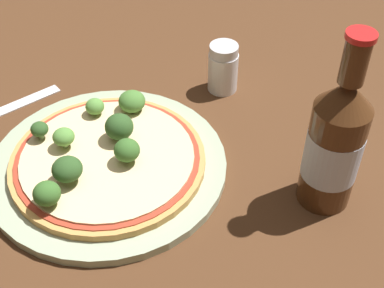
# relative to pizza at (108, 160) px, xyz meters

# --- Properties ---
(ground_plane) EXTENTS (3.00, 3.00, 0.00)m
(ground_plane) POSITION_rel_pizza_xyz_m (0.01, 0.01, -0.02)
(ground_plane) COLOR #4C2D19
(plate) EXTENTS (0.30, 0.30, 0.01)m
(plate) POSITION_rel_pizza_xyz_m (-0.00, 0.00, -0.01)
(plate) COLOR #A3B293
(plate) RESTS_ON ground_plane
(pizza) EXTENTS (0.24, 0.24, 0.01)m
(pizza) POSITION_rel_pizza_xyz_m (0.00, 0.00, 0.00)
(pizza) COLOR tan
(pizza) RESTS_ON plate
(broccoli_floret_0) EXTENTS (0.03, 0.03, 0.03)m
(broccoli_floret_0) POSITION_rel_pizza_xyz_m (-0.00, -0.10, 0.02)
(broccoli_floret_0) COLOR #89A866
(broccoli_floret_0) RESTS_ON pizza
(broccoli_floret_1) EXTENTS (0.04, 0.04, 0.03)m
(broccoli_floret_1) POSITION_rel_pizza_xyz_m (-0.01, -0.06, 0.03)
(broccoli_floret_1) COLOR #89A866
(broccoli_floret_1) RESTS_ON pizza
(broccoli_floret_2) EXTENTS (0.04, 0.04, 0.04)m
(broccoli_floret_2) POSITION_rel_pizza_xyz_m (-0.01, 0.03, 0.03)
(broccoli_floret_2) COLOR #89A866
(broccoli_floret_2) RESTS_ON pizza
(broccoli_floret_3) EXTENTS (0.03, 0.03, 0.03)m
(broccoli_floret_3) POSITION_rel_pizza_xyz_m (0.03, 0.01, 0.02)
(broccoli_floret_3) COLOR #89A866
(broccoli_floret_3) RESTS_ON pizza
(broccoli_floret_4) EXTENTS (0.02, 0.02, 0.02)m
(broccoli_floret_4) POSITION_rel_pizza_xyz_m (-0.07, 0.05, 0.02)
(broccoli_floret_4) COLOR #89A866
(broccoli_floret_4) RESTS_ON pizza
(broccoli_floret_5) EXTENTS (0.04, 0.04, 0.03)m
(broccoli_floret_5) POSITION_rel_pizza_xyz_m (-0.03, 0.09, 0.02)
(broccoli_floret_5) COLOR #89A866
(broccoli_floret_5) RESTS_ON pizza
(broccoli_floret_6) EXTENTS (0.02, 0.02, 0.02)m
(broccoli_floret_6) POSITION_rel_pizza_xyz_m (-0.09, -0.02, 0.02)
(broccoli_floret_6) COLOR #89A866
(broccoli_floret_6) RESTS_ON pizza
(broccoli_floret_7) EXTENTS (0.03, 0.03, 0.03)m
(broccoli_floret_7) POSITION_rel_pizza_xyz_m (-0.05, -0.02, 0.02)
(broccoli_floret_7) COLOR #89A866
(broccoli_floret_7) RESTS_ON pizza
(beer_bottle) EXTENTS (0.06, 0.06, 0.22)m
(beer_bottle) POSITION_rel_pizza_xyz_m (0.24, 0.11, 0.07)
(beer_bottle) COLOR #472814
(beer_bottle) RESTS_ON ground_plane
(pepper_shaker) EXTENTS (0.04, 0.04, 0.07)m
(pepper_shaker) POSITION_rel_pizza_xyz_m (0.02, 0.23, 0.02)
(pepper_shaker) COLOR silver
(pepper_shaker) RESTS_ON ground_plane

